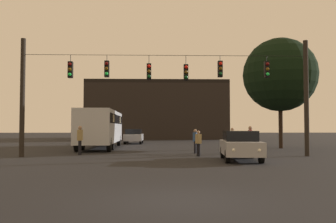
{
  "coord_description": "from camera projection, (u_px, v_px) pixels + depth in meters",
  "views": [
    {
      "loc": [
        -0.5,
        -8.39,
        1.7
      ],
      "look_at": [
        0.15,
        13.95,
        2.68
      ],
      "focal_mm": 38.79,
      "sensor_mm": 36.0,
      "label": 1
    }
  ],
  "objects": [
    {
      "name": "car_far_left",
      "position": [
        134.0,
        136.0,
        37.81
      ],
      "size": [
        1.85,
        4.36,
        1.52
      ],
      "color": "#99999E",
      "rests_on": "ground"
    },
    {
      "name": "pedestrian_near_bus",
      "position": [
        250.0,
        138.0,
        23.18
      ],
      "size": [
        0.35,
        0.42,
        1.78
      ],
      "color": "black",
      "rests_on": "ground"
    },
    {
      "name": "car_near_right",
      "position": [
        240.0,
        145.0,
        18.63
      ],
      "size": [
        2.22,
        4.46,
        1.52
      ],
      "color": "#99999E",
      "rests_on": "ground"
    },
    {
      "name": "corner_building",
      "position": [
        157.0,
        111.0,
        55.59
      ],
      "size": [
        19.98,
        12.47,
        8.32
      ],
      "color": "black",
      "rests_on": "ground"
    },
    {
      "name": "city_bus",
      "position": [
        101.0,
        125.0,
        29.4
      ],
      "size": [
        2.78,
        11.06,
        3.0
      ],
      "color": "#B7BCC6",
      "rests_on": "ground"
    },
    {
      "name": "pedestrian_crossing_left",
      "position": [
        198.0,
        142.0,
        21.29
      ],
      "size": [
        0.35,
        0.42,
        1.51
      ],
      "color": "black",
      "rests_on": "ground"
    },
    {
      "name": "pedestrian_trailing",
      "position": [
        232.0,
        139.0,
        23.68
      ],
      "size": [
        0.26,
        0.37,
        1.67
      ],
      "color": "black",
      "rests_on": "ground"
    },
    {
      "name": "overhead_signal_span",
      "position": [
        166.0,
        87.0,
        21.24
      ],
      "size": [
        16.93,
        0.44,
        6.88
      ],
      "color": "black",
      "rests_on": "ground"
    },
    {
      "name": "ground_plane",
      "position": [
        163.0,
        146.0,
        32.78
      ],
      "size": [
        168.0,
        168.0,
        0.0
      ],
      "primitive_type": "plane",
      "color": "black",
      "rests_on": "ground"
    },
    {
      "name": "pedestrian_crossing_right",
      "position": [
        195.0,
        140.0,
        23.7
      ],
      "size": [
        0.34,
        0.42,
        1.58
      ],
      "color": "black",
      "rests_on": "ground"
    },
    {
      "name": "pedestrian_crossing_center",
      "position": [
        80.0,
        138.0,
        22.4
      ],
      "size": [
        0.29,
        0.39,
        1.79
      ],
      "color": "black",
      "rests_on": "ground"
    },
    {
      "name": "tree_left_silhouette",
      "position": [
        280.0,
        75.0,
        29.61
      ],
      "size": [
        5.99,
        5.99,
        8.99
      ],
      "color": "black",
      "rests_on": "ground"
    }
  ]
}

